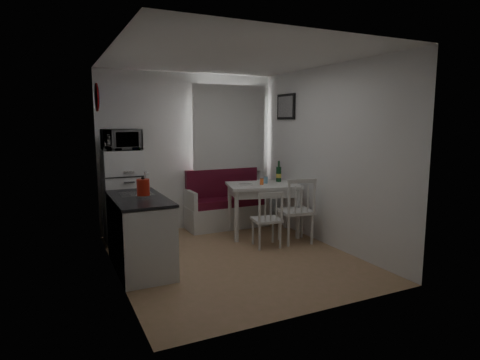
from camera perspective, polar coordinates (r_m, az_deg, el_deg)
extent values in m
cube|color=tan|center=(5.47, -0.94, -10.97)|extent=(3.00, 3.50, 0.02)
cube|color=white|center=(5.22, -1.01, 17.04)|extent=(3.00, 3.50, 0.02)
cube|color=white|center=(6.81, -7.14, 4.00)|extent=(3.00, 0.02, 2.60)
cube|color=white|center=(3.68, 10.46, 0.23)|extent=(3.00, 0.02, 2.60)
cube|color=white|center=(4.77, -17.60, 1.80)|extent=(0.02, 3.50, 2.60)
cube|color=white|center=(5.97, 12.25, 3.26)|extent=(0.02, 3.50, 2.60)
cube|color=silver|center=(7.02, -1.65, 6.84)|extent=(1.22, 0.06, 1.47)
cube|color=white|center=(6.96, -1.42, 7.24)|extent=(1.35, 0.02, 1.50)
cube|color=silver|center=(5.13, -14.06, -7.53)|extent=(0.60, 1.30, 0.86)
cube|color=black|center=(5.02, -14.25, -2.53)|extent=(0.62, 1.32, 0.03)
cube|color=#99999E|center=(5.27, -14.56, -2.42)|extent=(0.40, 0.40, 0.10)
cylinder|color=silver|center=(5.45, -13.35, -0.11)|extent=(0.02, 0.02, 0.26)
cylinder|color=navy|center=(6.19, -19.62, 11.02)|extent=(0.03, 0.40, 0.40)
cube|color=black|center=(6.84, 6.54, 10.31)|extent=(0.04, 0.52, 0.42)
cube|color=silver|center=(6.93, -1.88, -5.15)|extent=(1.38, 0.53, 0.38)
cube|color=maroon|center=(6.88, -1.89, -3.08)|extent=(1.32, 0.49, 0.13)
cube|color=maroon|center=(7.01, -2.56, -0.39)|extent=(1.32, 0.11, 0.49)
cube|color=silver|center=(6.37, 3.28, -0.76)|extent=(1.26, 1.02, 0.04)
cube|color=silver|center=(6.38, 3.27, -1.54)|extent=(1.12, 0.89, 0.13)
cylinder|color=silver|center=(6.45, 3.24, -4.38)|extent=(0.07, 0.07, 0.78)
cube|color=silver|center=(5.84, 3.80, -5.66)|extent=(0.44, 0.43, 0.04)
cube|color=silver|center=(5.65, 4.65, -3.84)|extent=(0.37, 0.10, 0.41)
cube|color=silver|center=(6.08, 7.92, -4.42)|extent=(0.53, 0.51, 0.04)
cube|color=silver|center=(5.87, 9.05, -2.27)|extent=(0.44, 0.12, 0.49)
cube|color=white|center=(6.27, -16.29, -2.22)|extent=(0.56, 0.56, 1.39)
imported|color=white|center=(6.13, -16.54, 5.52)|extent=(0.55, 0.37, 0.31)
cylinder|color=red|center=(4.95, -13.60, -1.05)|extent=(0.18, 0.18, 0.24)
cylinder|color=orange|center=(6.29, 3.10, -0.23)|extent=(0.06, 0.06, 0.10)
cylinder|color=#71A7C0|center=(6.44, 3.69, 0.00)|extent=(0.06, 0.06, 0.10)
cylinder|color=white|center=(6.24, 0.78, -0.65)|extent=(0.22, 0.22, 0.02)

